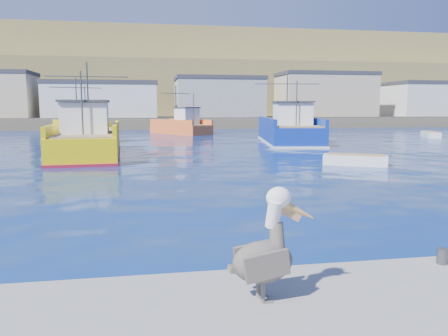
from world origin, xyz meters
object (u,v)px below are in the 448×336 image
trawler_yellow_b (80,131)px  boat_orange (182,126)px  trawler_yellow_a (88,140)px  skiff_mid (355,161)px  trawler_blue (289,131)px  pelican (266,252)px  skiff_far (431,135)px

trawler_yellow_b → boat_orange: bearing=42.8°
trawler_yellow_a → skiff_mid: (16.33, -7.70, -0.86)m
trawler_blue → pelican: size_ratio=7.90×
skiff_far → trawler_yellow_b: bearing=178.5°
trawler_yellow_b → trawler_yellow_a: bearing=-79.6°
trawler_yellow_b → pelican: trawler_yellow_b is taller
skiff_mid → trawler_blue: bearing=85.5°
trawler_blue → skiff_far: (18.13, 4.19, -0.88)m
skiff_mid → pelican: size_ratio=2.17×
trawler_blue → pelican: (-11.68, -34.40, 0.10)m
trawler_yellow_b → boat_orange: trawler_yellow_b is taller
skiff_far → boat_orange: bearing=157.7°
boat_orange → pelican: boat_orange is taller
trawler_blue → skiff_far: bearing=13.0°
boat_orange → trawler_yellow_a: bearing=-109.2°
trawler_yellow_b → skiff_mid: bearing=-49.0°
trawler_yellow_a → skiff_far: trawler_yellow_a is taller
boat_orange → trawler_yellow_b: bearing=-137.2°
trawler_yellow_a → trawler_blue: (17.63, 8.80, 0.03)m
trawler_yellow_a → trawler_yellow_b: trawler_yellow_a is taller
trawler_yellow_b → trawler_blue: trawler_blue is taller
trawler_yellow_a → pelican: 26.28m
trawler_yellow_b → skiff_mid: (18.90, -21.73, -0.77)m
trawler_yellow_a → trawler_yellow_b: bearing=100.4°
skiff_far → skiff_mid: bearing=-133.2°
boat_orange → pelican: 49.86m
trawler_blue → pelican: trawler_blue is taller
trawler_blue → pelican: bearing=-108.8°
trawler_blue → skiff_mid: trawler_blue is taller
skiff_far → pelican: (-29.81, -38.59, 0.98)m
boat_orange → skiff_far: 29.55m
trawler_yellow_b → pelican: bearing=-77.9°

